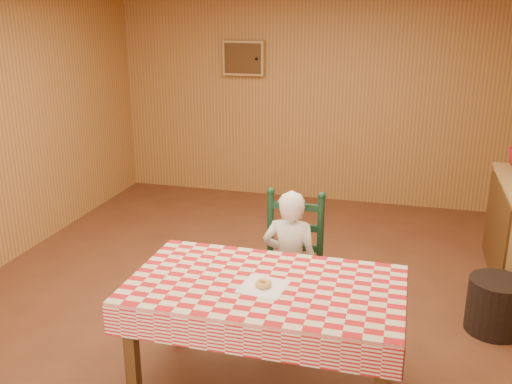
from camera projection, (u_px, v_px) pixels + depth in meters
ground at (250, 311)px, 4.62m from camera, size 6.00×6.00×0.00m
cabin_walls at (267, 75)px, 4.55m from camera, size 5.10×6.05×2.65m
dining_table at (265, 295)px, 3.44m from camera, size 1.66×0.96×0.77m
ladder_chair at (291, 268)px, 4.22m from camera, size 0.44×0.40×1.08m
seated_child at (290, 264)px, 4.15m from camera, size 0.41×0.27×1.12m
napkin at (263, 286)px, 3.37m from camera, size 0.29×0.29×0.00m
donut at (263, 284)px, 3.36m from camera, size 0.12×0.12×0.03m
storage_bin at (495, 306)px, 4.28m from camera, size 0.48×0.48×0.42m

